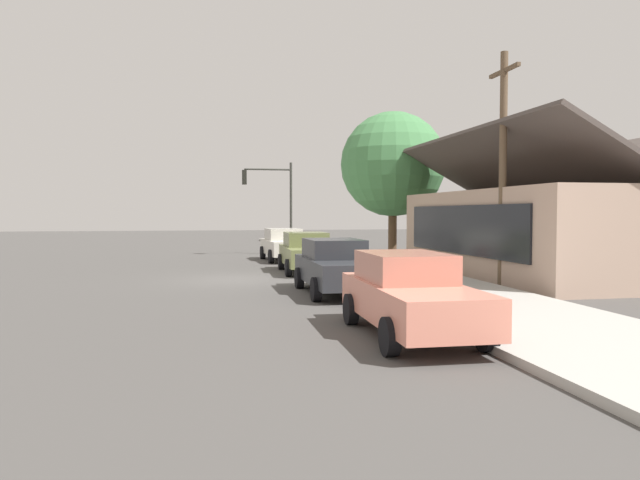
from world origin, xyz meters
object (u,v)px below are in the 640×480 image
(traffic_light_main, at_px, (272,193))
(fire_hydrant_red, at_px, (325,254))
(car_coral, at_px, (410,294))
(shade_tree, at_px, (393,165))
(car_ivory, at_px, (284,244))
(utility_pole_wooden, at_px, (503,165))
(car_charcoal, at_px, (336,266))
(car_olive, at_px, (307,252))

(traffic_light_main, xyz_separation_m, fire_hydrant_red, (6.60, 1.66, -2.99))
(car_coral, height_order, shade_tree, shade_tree)
(fire_hydrant_red, bearing_deg, traffic_light_main, -165.89)
(traffic_light_main, bearing_deg, car_coral, 0.33)
(shade_tree, bearing_deg, fire_hydrant_red, -54.95)
(shade_tree, xyz_separation_m, fire_hydrant_red, (2.92, -4.17, -4.38))
(car_ivory, bearing_deg, car_coral, -2.65)
(utility_pole_wooden, height_order, fire_hydrant_red, utility_pole_wooden)
(car_coral, bearing_deg, car_charcoal, -178.35)
(car_coral, relative_size, fire_hydrant_red, 6.44)
(car_ivory, bearing_deg, fire_hydrant_red, 25.08)
(shade_tree, bearing_deg, car_charcoal, -25.32)
(car_olive, height_order, fire_hydrant_red, car_olive)
(shade_tree, bearing_deg, car_olive, -42.98)
(car_charcoal, relative_size, utility_pole_wooden, 0.61)
(car_ivory, xyz_separation_m, shade_tree, (-0.07, 5.66, 4.06))
(car_charcoal, xyz_separation_m, traffic_light_main, (-15.85, -0.07, 2.68))
(car_ivory, relative_size, car_olive, 1.01)
(car_olive, height_order, car_charcoal, same)
(car_charcoal, relative_size, car_coral, 1.00)
(car_coral, height_order, utility_pole_wooden, utility_pole_wooden)
(fire_hydrant_red, bearing_deg, car_olive, -24.50)
(shade_tree, height_order, utility_pole_wooden, shade_tree)
(utility_pole_wooden, xyz_separation_m, fire_hydrant_red, (-8.75, -4.00, -3.43))
(car_charcoal, height_order, traffic_light_main, traffic_light_main)
(traffic_light_main, bearing_deg, fire_hydrant_red, 14.11)
(car_coral, bearing_deg, car_ivory, -179.02)
(car_charcoal, distance_m, shade_tree, 14.06)
(car_olive, distance_m, fire_hydrant_red, 3.35)
(shade_tree, bearing_deg, traffic_light_main, -122.26)
(car_olive, distance_m, car_charcoal, 6.21)
(car_ivory, height_order, fire_hydrant_red, car_ivory)
(car_ivory, height_order, car_coral, same)
(car_ivory, distance_m, utility_pole_wooden, 13.21)
(fire_hydrant_red, bearing_deg, car_charcoal, -9.76)
(car_olive, relative_size, car_charcoal, 0.98)
(car_ivory, height_order, traffic_light_main, traffic_light_main)
(car_charcoal, bearing_deg, car_ivory, 179.60)
(car_olive, distance_m, car_coral, 12.37)
(shade_tree, relative_size, fire_hydrant_red, 10.67)
(traffic_light_main, height_order, utility_pole_wooden, utility_pole_wooden)
(car_olive, xyz_separation_m, shade_tree, (-5.96, 5.55, 4.06))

